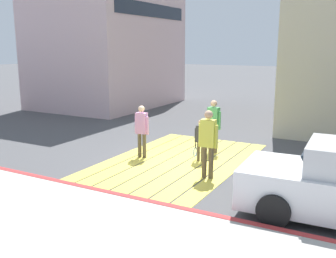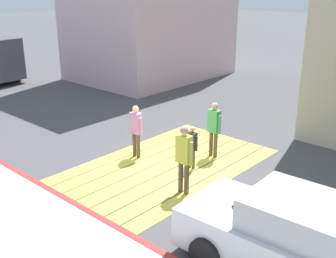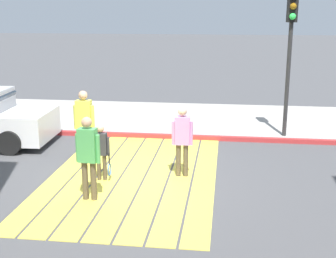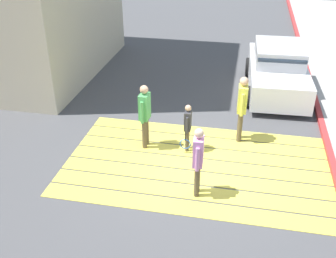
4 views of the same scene
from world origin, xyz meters
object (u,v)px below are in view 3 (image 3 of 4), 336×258
at_px(traffic_light_corner, 291,36).
at_px(pedestrian_adult_side, 84,121).
at_px(pedestrian_child_with_racket, 102,150).
at_px(pedestrian_adult_trailing, 182,137).
at_px(pedestrian_adult_lead, 88,152).

bearing_deg(traffic_light_corner, pedestrian_adult_side, -63.32).
relative_size(traffic_light_corner, pedestrian_child_with_racket, 3.30).
bearing_deg(pedestrian_child_with_racket, traffic_light_corner, 131.40).
bearing_deg(pedestrian_adult_side, pedestrian_adult_trailing, 72.57).
bearing_deg(pedestrian_adult_trailing, pedestrian_adult_lead, -47.29).
relative_size(traffic_light_corner, pedestrian_adult_lead, 2.45).
bearing_deg(pedestrian_adult_trailing, traffic_light_corner, 141.84).
distance_m(pedestrian_adult_trailing, pedestrian_child_with_racket, 1.84).
xyz_separation_m(traffic_light_corner, pedestrian_child_with_racket, (3.93, -4.46, -2.31)).
xyz_separation_m(pedestrian_adult_side, pedestrian_child_with_racket, (1.29, 0.79, -0.33)).
xyz_separation_m(pedestrian_adult_trailing, pedestrian_adult_side, (-0.80, -2.55, 0.10)).
height_order(traffic_light_corner, pedestrian_adult_side, traffic_light_corner).
distance_m(pedestrian_adult_side, pedestrian_child_with_racket, 1.55).
bearing_deg(pedestrian_child_with_racket, pedestrian_adult_side, -148.61).
height_order(pedestrian_adult_lead, pedestrian_adult_trailing, pedestrian_adult_lead).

